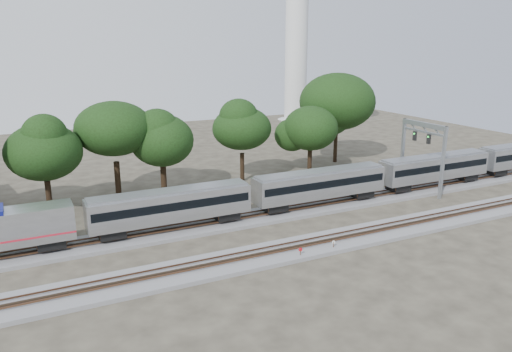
{
  "coord_description": "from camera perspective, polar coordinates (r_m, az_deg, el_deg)",
  "views": [
    {
      "loc": [
        -19.78,
        -43.19,
        20.01
      ],
      "look_at": [
        3.93,
        5.0,
        5.49
      ],
      "focal_mm": 35.0,
      "sensor_mm": 36.0,
      "label": 1
    }
  ],
  "objects": [
    {
      "name": "tree_3",
      "position": [
        65.79,
        -15.93,
        5.22
      ],
      "size": [
        9.52,
        9.52,
        13.42
      ],
      "color": "black",
      "rests_on": "ground"
    },
    {
      "name": "track_far",
      "position": [
        56.59,
        -4.04,
        -5.39
      ],
      "size": [
        160.0,
        5.0,
        0.73
      ],
      "color": "slate",
      "rests_on": "ground"
    },
    {
      "name": "switch_stand_red",
      "position": [
        47.95,
        5.1,
        -8.63
      ],
      "size": [
        0.36,
        0.14,
        1.16
      ],
      "rotation": [
        0.0,
        0.0,
        -0.3
      ],
      "color": "#512D19",
      "rests_on": "ground"
    },
    {
      "name": "switch_stand_white",
      "position": [
        50.1,
        8.85,
        -7.73
      ],
      "size": [
        0.35,
        0.1,
        1.11
      ],
      "rotation": [
        0.0,
        0.0,
        -0.18
      ],
      "color": "#512D19",
      "rests_on": "ground"
    },
    {
      "name": "switch_lever",
      "position": [
        50.22,
        8.06,
        -8.32
      ],
      "size": [
        0.58,
        0.47,
        0.3
      ],
      "primitive_type": "cube",
      "rotation": [
        0.0,
        0.0,
        -0.41
      ],
      "color": "#512D19",
      "rests_on": "ground"
    },
    {
      "name": "tree_6",
      "position": [
        76.75,
        6.26,
        5.43
      ],
      "size": [
        7.34,
        7.34,
        10.35
      ],
      "color": "black",
      "rests_on": "ground"
    },
    {
      "name": "tree_2",
      "position": [
        63.03,
        -23.08,
        2.53
      ],
      "size": [
        7.72,
        7.72,
        10.89
      ],
      "color": "black",
      "rests_on": "ground"
    },
    {
      "name": "ground",
      "position": [
        51.55,
        -1.48,
        -7.72
      ],
      "size": [
        160.0,
        160.0,
        0.0
      ],
      "primitive_type": "plane",
      "color": "#383328",
      "rests_on": "ground"
    },
    {
      "name": "tree_7",
      "position": [
        85.08,
        9.28,
        8.39
      ],
      "size": [
        10.49,
        10.49,
        14.79
      ],
      "color": "black",
      "rests_on": "ground"
    },
    {
      "name": "track_near",
      "position": [
        48.16,
        0.53,
        -9.16
      ],
      "size": [
        160.0,
        5.0,
        0.73
      ],
      "color": "slate",
      "rests_on": "ground"
    },
    {
      "name": "train",
      "position": [
        67.15,
        14.17,
        0.18
      ],
      "size": [
        109.64,
        3.13,
        4.61
      ],
      "color": "silver",
      "rests_on": "ground"
    },
    {
      "name": "tree_4",
      "position": [
        66.42,
        -10.72,
        4.02
      ],
      "size": [
        7.65,
        7.65,
        10.79
      ],
      "color": "black",
      "rests_on": "ground"
    },
    {
      "name": "signal_gantry",
      "position": [
        70.8,
        18.54,
        3.76
      ],
      "size": [
        0.67,
        7.9,
        9.61
      ],
      "color": "gray",
      "rests_on": "ground"
    },
    {
      "name": "tree_5",
      "position": [
        72.1,
        -1.62,
        5.45
      ],
      "size": [
        8.04,
        8.04,
        11.33
      ],
      "color": "black",
      "rests_on": "ground"
    }
  ]
}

